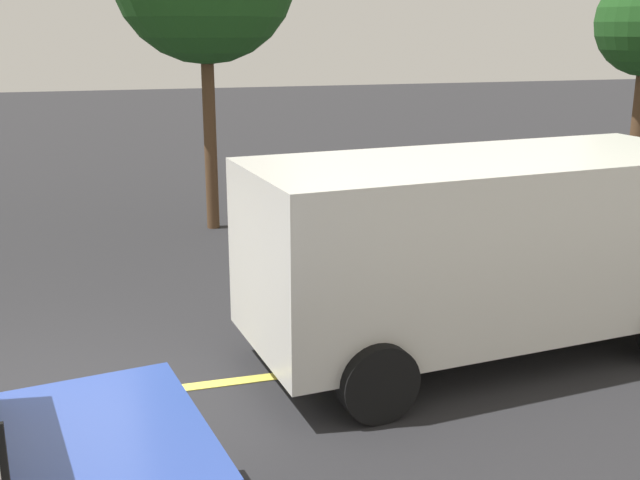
{
  "coord_description": "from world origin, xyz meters",
  "views": [
    {
      "loc": [
        1.02,
        -7.16,
        3.51
      ],
      "look_at": [
        3.27,
        0.53,
        1.29
      ],
      "focal_mm": 43.06,
      "sensor_mm": 36.0,
      "label": 1
    }
  ],
  "objects": [
    {
      "name": "ground_plane",
      "position": [
        0.0,
        0.0,
        0.0
      ],
      "size": [
        80.0,
        80.0,
        0.0
      ],
      "primitive_type": "plane",
      "color": "#262628"
    },
    {
      "name": "lane_marking_centre",
      "position": [
        3.0,
        0.0,
        0.01
      ],
      "size": [
        28.0,
        0.16,
        0.01
      ],
      "primitive_type": "cube",
      "color": "#E0D14C"
    },
    {
      "name": "white_van",
      "position": [
        4.97,
        0.03,
        1.27
      ],
      "size": [
        5.37,
        2.66,
        2.2
      ],
      "color": "silver",
      "rests_on": "ground_plane"
    }
  ]
}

